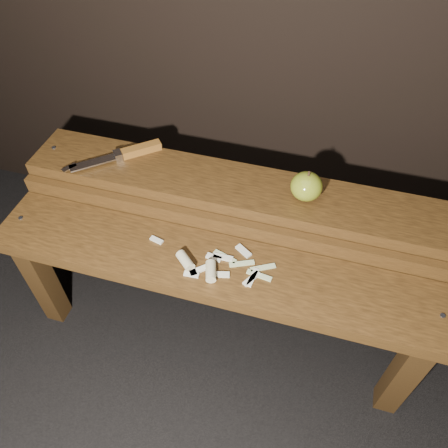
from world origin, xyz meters
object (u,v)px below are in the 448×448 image
(apple, at_px, (306,186))
(knife, at_px, (129,153))
(bench_front_tier, at_px, (211,281))
(bench_rear_tier, at_px, (234,206))

(apple, xyz_separation_m, knife, (-0.52, 0.03, -0.03))
(bench_front_tier, distance_m, bench_rear_tier, 0.23)
(bench_front_tier, bearing_deg, apple, 50.31)
(bench_front_tier, height_order, apple, apple)
(knife, bearing_deg, bench_rear_tier, -5.68)
(bench_front_tier, height_order, knife, knife)
(apple, relative_size, knife, 0.37)
(apple, bearing_deg, knife, 176.88)
(bench_front_tier, xyz_separation_m, apple, (0.19, 0.23, 0.18))
(apple, distance_m, knife, 0.52)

